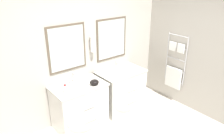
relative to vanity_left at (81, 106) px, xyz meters
The scene contains 8 objects.
wall_back 0.99m from the vanity_left, 53.97° to the left, with size 5.25×0.17×2.60m.
wall_right 2.36m from the vanity_left, 15.19° to the right, with size 0.13×3.52×2.60m.
vanity_left is the anchor object (origin of this frame).
vanity_right 0.97m from the vanity_left, ahead, with size 0.92×0.66×0.83m.
faucet_left 0.53m from the vanity_left, 90.00° to the left, with size 0.17×0.12×0.19m.
faucet_right 1.11m from the vanity_left, 10.69° to the left, with size 0.17×0.12×0.19m.
toiletry_bottle 0.56m from the vanity_left, 168.30° to the right, with size 0.07×0.07×0.15m.
amenity_bowl 0.52m from the vanity_left, 27.80° to the right, with size 0.16×0.16×0.09m.
Camera 1 is at (-1.89, -1.59, 2.54)m, focal length 35.00 mm.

